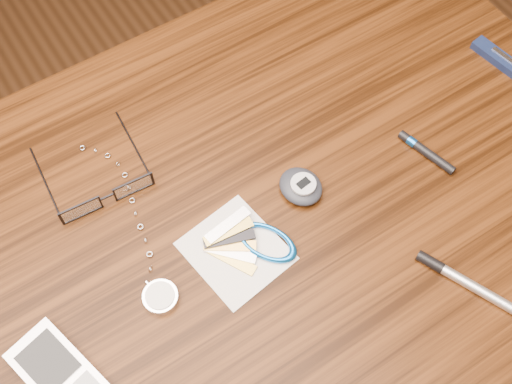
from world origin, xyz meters
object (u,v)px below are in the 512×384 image
at_px(pda_phone, 58,372).
at_px(silver_pen, 467,283).
at_px(pedometer, 301,186).
at_px(notepad_keys, 250,245).
at_px(desk, 252,265).
at_px(pocket_knife, 502,61).
at_px(eyeglasses, 106,194).
at_px(pocket_watch, 158,291).

relative_size(pda_phone, silver_pen, 0.85).
xyz_separation_m(pda_phone, pedometer, (0.34, 0.05, 0.00)).
bearing_deg(notepad_keys, pedometer, 17.95).
relative_size(desk, pda_phone, 8.30).
xyz_separation_m(notepad_keys, pocket_knife, (0.44, 0.05, 0.00)).
distance_m(eyeglasses, notepad_keys, 0.19).
height_order(desk, pocket_watch, pocket_watch).
bearing_deg(pedometer, pocket_knife, 2.52).
distance_m(desk, pedometer, 0.14).
xyz_separation_m(eyeglasses, silver_pen, (0.30, -0.32, -0.01)).
distance_m(notepad_keys, pocket_knife, 0.45).
relative_size(eyeglasses, pocket_watch, 0.52).
bearing_deg(pocket_knife, pda_phone, -174.94).
bearing_deg(eyeglasses, pocket_watch, -91.99).
relative_size(pda_phone, notepad_keys, 0.89).
height_order(pocket_watch, notepad_keys, notepad_keys).
bearing_deg(pocket_knife, notepad_keys, -174.11).
relative_size(pocket_watch, notepad_keys, 1.91).
height_order(pocket_watch, pocket_knife, pocket_knife).
bearing_deg(desk, pedometer, 10.96).
height_order(pocket_knife, silver_pen, same).
bearing_deg(notepad_keys, silver_pen, -43.61).
bearing_deg(silver_pen, pda_phone, 159.93).
xyz_separation_m(desk, pda_phone, (-0.26, -0.03, 0.11)).
bearing_deg(notepad_keys, pocket_knife, 5.89).
bearing_deg(pda_phone, silver_pen, -20.07).
distance_m(pda_phone, silver_pen, 0.46).
relative_size(pedometer, notepad_keys, 0.46).
xyz_separation_m(notepad_keys, silver_pen, (0.18, -0.17, 0.00)).
distance_m(desk, silver_pen, 0.28).
relative_size(desk, pocket_knife, 10.31).
bearing_deg(silver_pen, notepad_keys, 136.39).
bearing_deg(eyeglasses, pda_phone, -129.95).
relative_size(notepad_keys, silver_pen, 0.95).
xyz_separation_m(pocket_watch, notepad_keys, (0.12, -0.01, -0.00)).
relative_size(eyeglasses, notepad_keys, 0.98).
xyz_separation_m(pedometer, silver_pen, (0.09, -0.20, -0.00)).
height_order(desk, eyeglasses, eyeglasses).
distance_m(eyeglasses, silver_pen, 0.44).
relative_size(pedometer, pocket_knife, 0.65).
distance_m(desk, pocket_knife, 0.45).
xyz_separation_m(pocket_watch, pda_phone, (-0.13, -0.02, 0.00)).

